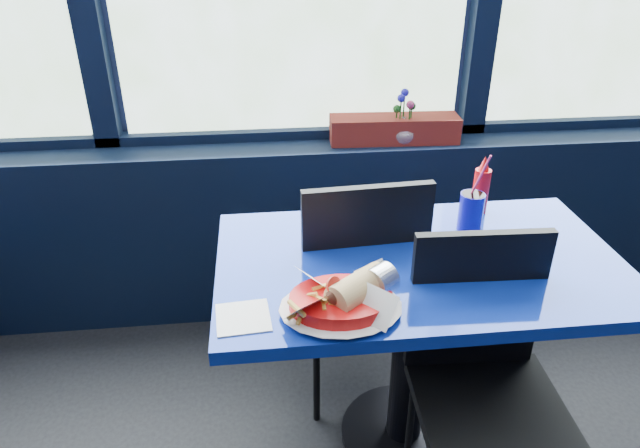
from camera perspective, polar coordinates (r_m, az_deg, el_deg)
The scene contains 10 objects.
window_sill at distance 2.59m, azimuth -2.15°, elevation -0.29°, with size 5.00×0.26×0.80m, color black.
near_table at distance 1.82m, azimuth 9.49°, elevation -8.31°, with size 1.20×0.70×0.75m.
chair_near_front at distance 1.73m, azimuth 16.10°, elevation -13.84°, with size 0.42×0.43×0.90m.
chair_near_back at distance 1.99m, azimuth 4.04°, elevation -5.34°, with size 0.45×0.46×0.94m.
planter_box at distance 2.45m, azimuth 7.42°, elevation 9.40°, with size 0.54×0.13×0.11m, color maroon.
flower_vase at distance 2.43m, azimuth 8.35°, elevation 9.53°, with size 0.13×0.14×0.23m.
food_basket at distance 1.46m, azimuth 2.34°, elevation -7.54°, with size 0.32×0.32×0.10m.
ketchup_bottle at distance 2.00m, azimuth 15.81°, elevation 3.53°, with size 0.05×0.05×0.20m.
soda_cup at distance 1.88m, azimuth 14.86°, elevation 1.28°, with size 0.08×0.08×0.26m.
napkin at distance 1.47m, azimuth -7.70°, elevation -9.24°, with size 0.13×0.13×0.00m, color white.
Camera 1 is at (-0.15, 0.61, 1.65)m, focal length 32.00 mm.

